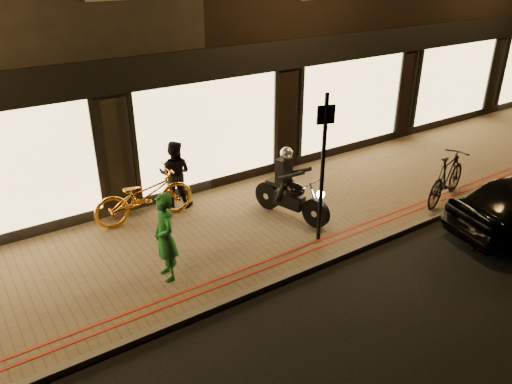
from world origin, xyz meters
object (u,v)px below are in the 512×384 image
(motorcycle, at_px, (290,191))
(person_green, at_px, (165,237))
(sign_post, at_px, (323,162))
(bicycle_gold, at_px, (144,196))

(motorcycle, height_order, person_green, person_green)
(motorcycle, distance_m, sign_post, 1.52)
(sign_post, height_order, person_green, sign_post)
(bicycle_gold, distance_m, person_green, 2.29)
(sign_post, xyz_separation_m, bicycle_gold, (-2.59, 2.71, -1.11))
(motorcycle, distance_m, bicycle_gold, 3.12)
(motorcycle, height_order, sign_post, sign_post)
(person_green, bearing_deg, sign_post, 84.70)
(motorcycle, bearing_deg, sign_post, -110.25)
(bicycle_gold, xyz_separation_m, person_green, (-0.50, -2.22, 0.25))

